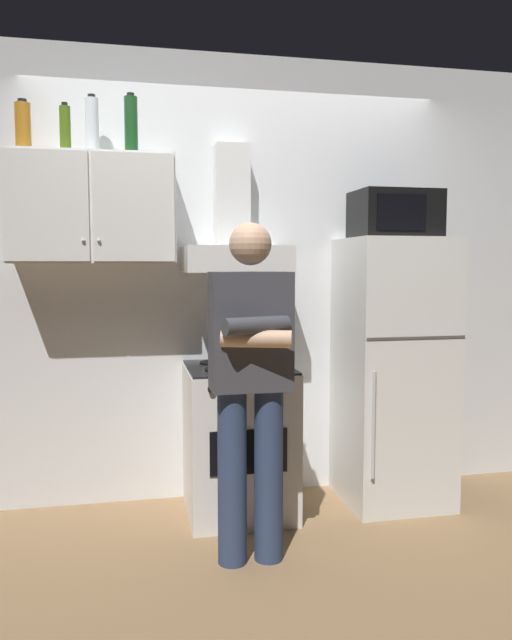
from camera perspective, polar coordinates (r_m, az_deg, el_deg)
The scene contains 13 objects.
ground_plane at distance 3.56m, azimuth 0.00°, elevation -18.78°, with size 7.00×7.00×0.00m, color olive.
back_wall_tiled at distance 3.84m, azimuth -1.83°, elevation 3.76°, with size 4.80×0.10×2.70m, color white.
upper_cabinet at distance 3.58m, azimuth -14.95°, elevation 9.90°, with size 0.90×0.37×0.60m.
stove_oven at distance 3.63m, azimuth -1.60°, elevation -11.01°, with size 0.60×0.62×0.87m.
range_hood at distance 3.61m, azimuth -2.01°, elevation 7.60°, with size 0.60×0.44×0.75m.
refrigerator at distance 3.83m, azimuth 12.57°, elevation -4.65°, with size 0.60×0.62×1.60m.
microwave at distance 3.80m, azimuth 12.73°, elevation 9.51°, with size 0.48×0.37×0.28m.
person_standing at distance 2.93m, azimuth -0.49°, elevation -5.51°, with size 0.38×0.33×1.64m.
cooking_pot at distance 3.43m, azimuth 0.87°, elevation -3.53°, with size 0.29×0.19×0.10m.
bottle_vodka_clear at distance 3.68m, azimuth -14.96°, elevation 16.97°, with size 0.07×0.07×0.33m.
bottle_olive_oil at distance 3.61m, azimuth -17.28°, elevation 16.59°, with size 0.06×0.06×0.26m.
bottle_wine_green at distance 3.61m, azimuth -11.51°, elevation 17.28°, with size 0.07×0.07×0.33m.
bottle_liquor_amber at distance 3.68m, azimuth -20.79°, elevation 16.40°, with size 0.08×0.08×0.28m.
Camera 1 is at (-0.66, -3.18, 1.44)m, focal length 34.51 mm.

